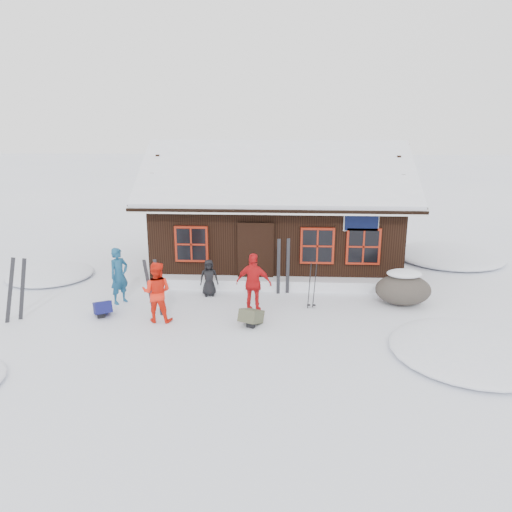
% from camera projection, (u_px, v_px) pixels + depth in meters
% --- Properties ---
extents(ground, '(120.00, 120.00, 0.00)m').
position_uv_depth(ground, '(217.00, 315.00, 13.48)').
color(ground, white).
rests_on(ground, ground).
extents(mountain_hut, '(8.90, 6.09, 4.42)m').
position_uv_depth(mountain_hut, '(276.00, 221.00, 17.76)').
color(mountain_hut, black).
rests_on(mountain_hut, ground).
extents(snow_drift, '(7.60, 0.60, 0.35)m').
position_uv_depth(snow_drift, '(274.00, 283.00, 15.51)').
color(snow_drift, white).
rests_on(snow_drift, ground).
extents(snow_mounds, '(20.60, 13.20, 0.48)m').
position_uv_depth(snow_mounds, '(279.00, 293.00, 15.18)').
color(snow_mounds, white).
rests_on(snow_mounds, ground).
extents(skier_teal, '(0.66, 0.71, 1.63)m').
position_uv_depth(skier_teal, '(119.00, 276.00, 14.16)').
color(skier_teal, navy).
rests_on(skier_teal, ground).
extents(skier_orange_left, '(0.80, 0.64, 1.60)m').
position_uv_depth(skier_orange_left, '(157.00, 292.00, 12.89)').
color(skier_orange_left, red).
rests_on(skier_orange_left, ground).
extents(skier_orange_right, '(1.03, 0.57, 1.67)m').
position_uv_depth(skier_orange_right, '(254.00, 283.00, 13.45)').
color(skier_orange_right, red).
rests_on(skier_orange_right, ground).
extents(skier_crouched, '(0.61, 0.46, 1.11)m').
position_uv_depth(skier_crouched, '(209.00, 278.00, 14.82)').
color(skier_crouched, black).
rests_on(skier_crouched, ground).
extents(boulder, '(1.56, 1.17, 0.91)m').
position_uv_depth(boulder, '(403.00, 289.00, 14.16)').
color(boulder, '#4B443C').
rests_on(boulder, ground).
extents(ski_pair_left, '(0.69, 0.31, 1.76)m').
position_uv_depth(ski_pair_left, '(16.00, 290.00, 12.91)').
color(ski_pair_left, black).
rests_on(ski_pair_left, ground).
extents(ski_pair_mid, '(0.52, 0.16, 1.59)m').
position_uv_depth(ski_pair_mid, '(154.00, 288.00, 13.35)').
color(ski_pair_mid, black).
rests_on(ski_pair_mid, ground).
extents(ski_pair_right, '(0.39, 0.13, 1.75)m').
position_uv_depth(ski_pair_right, '(283.00, 267.00, 14.93)').
color(ski_pair_right, black).
rests_on(ski_pair_right, ground).
extents(ski_poles, '(0.24, 0.12, 1.34)m').
position_uv_depth(ski_poles, '(312.00, 286.00, 13.83)').
color(ski_poles, black).
rests_on(ski_poles, ground).
extents(backpack_blue, '(0.66, 0.71, 0.31)m').
position_uv_depth(backpack_blue, '(103.00, 310.00, 13.40)').
color(backpack_blue, '#131553').
rests_on(backpack_blue, ground).
extents(backpack_olive, '(0.66, 0.74, 0.33)m').
position_uv_depth(backpack_olive, '(251.00, 319.00, 12.80)').
color(backpack_olive, '#494A35').
rests_on(backpack_olive, ground).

